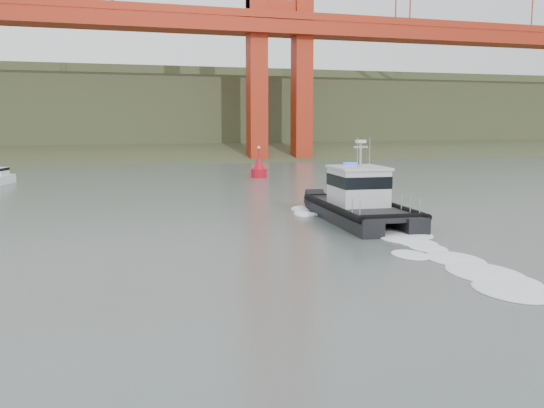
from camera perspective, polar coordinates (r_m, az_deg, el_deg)
The scene contains 4 objects.
ground at distance 26.86m, azimuth 7.26°, elevation -7.18°, with size 400.00×400.00×0.00m, color #46534E.
headlands at distance 149.36m, azimuth -13.74°, elevation 7.75°, with size 500.00×105.36×27.12m.
patrol_boat at distance 42.11m, azimuth 8.27°, elevation 0.32°, with size 5.36×12.29×5.80m.
nav_buoy at distance 73.45m, azimuth -1.25°, elevation 3.32°, with size 1.94×1.94×4.04m.
Camera 1 is at (-11.10, -23.44, 6.98)m, focal length 40.00 mm.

